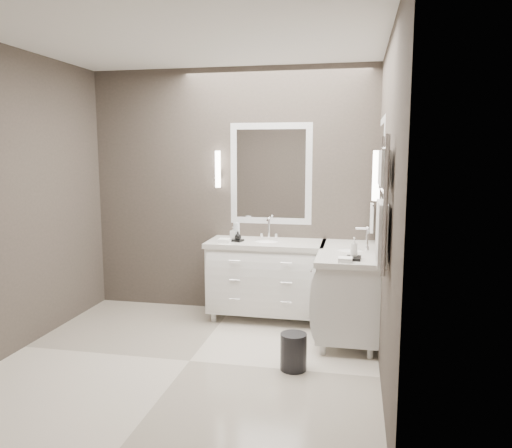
% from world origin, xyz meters
% --- Properties ---
extents(floor, '(3.20, 3.00, 0.01)m').
position_xyz_m(floor, '(0.00, 0.00, -0.01)').
color(floor, white).
rests_on(floor, ground).
extents(ceiling, '(3.20, 3.00, 0.01)m').
position_xyz_m(ceiling, '(0.00, 0.00, 2.71)').
color(ceiling, white).
rests_on(ceiling, wall_back).
extents(wall_back, '(3.20, 0.01, 2.70)m').
position_xyz_m(wall_back, '(0.00, 1.50, 1.35)').
color(wall_back, '#443C36').
rests_on(wall_back, floor).
extents(wall_front, '(3.20, 0.01, 2.70)m').
position_xyz_m(wall_front, '(0.00, -1.50, 1.35)').
color(wall_front, '#443C36').
rests_on(wall_front, floor).
extents(wall_left, '(0.01, 3.00, 2.70)m').
position_xyz_m(wall_left, '(-1.60, 0.00, 1.35)').
color(wall_left, '#443C36').
rests_on(wall_left, floor).
extents(wall_right, '(0.01, 3.00, 2.70)m').
position_xyz_m(wall_right, '(1.60, 0.00, 1.35)').
color(wall_right, '#443C36').
rests_on(wall_right, floor).
extents(vanity_back, '(1.24, 0.59, 0.97)m').
position_xyz_m(vanity_back, '(0.45, 1.23, 0.49)').
color(vanity_back, white).
rests_on(vanity_back, floor).
extents(vanity_right, '(0.59, 1.24, 0.97)m').
position_xyz_m(vanity_right, '(1.33, 0.90, 0.49)').
color(vanity_right, white).
rests_on(vanity_right, floor).
extents(mirror_back, '(0.90, 0.02, 1.10)m').
position_xyz_m(mirror_back, '(0.45, 1.49, 1.55)').
color(mirror_back, white).
rests_on(mirror_back, wall_back).
extents(mirror_right, '(0.02, 0.90, 1.10)m').
position_xyz_m(mirror_right, '(1.59, 0.80, 1.55)').
color(mirror_right, white).
rests_on(mirror_right, wall_right).
extents(sconce_back, '(0.06, 0.06, 0.40)m').
position_xyz_m(sconce_back, '(-0.13, 1.43, 1.59)').
color(sconce_back, white).
rests_on(sconce_back, wall_back).
extents(sconce_right, '(0.06, 0.06, 0.40)m').
position_xyz_m(sconce_right, '(1.53, 0.22, 1.59)').
color(sconce_right, white).
rests_on(sconce_right, wall_right).
extents(towel_bar_corner, '(0.03, 0.22, 0.30)m').
position_xyz_m(towel_bar_corner, '(1.54, 1.36, 1.12)').
color(towel_bar_corner, white).
rests_on(towel_bar_corner, wall_right).
extents(towel_ladder, '(0.06, 0.58, 0.90)m').
position_xyz_m(towel_ladder, '(1.55, -0.40, 1.39)').
color(towel_ladder, white).
rests_on(towel_ladder, wall_right).
extents(waste_bin, '(0.29, 0.29, 0.31)m').
position_xyz_m(waste_bin, '(0.90, 0.01, 0.15)').
color(waste_bin, black).
rests_on(waste_bin, floor).
extents(amenity_tray_back, '(0.17, 0.14, 0.02)m').
position_xyz_m(amenity_tray_back, '(0.14, 1.16, 0.86)').
color(amenity_tray_back, black).
rests_on(amenity_tray_back, vanity_back).
extents(amenity_tray_right, '(0.13, 0.17, 0.02)m').
position_xyz_m(amenity_tray_right, '(1.36, 0.49, 0.86)').
color(amenity_tray_right, black).
rests_on(amenity_tray_right, vanity_right).
extents(water_bottle, '(0.07, 0.07, 0.19)m').
position_xyz_m(water_bottle, '(0.14, 1.18, 0.95)').
color(water_bottle, silver).
rests_on(water_bottle, vanity_back).
extents(soap_bottle_a, '(0.07, 0.08, 0.13)m').
position_xyz_m(soap_bottle_a, '(0.11, 1.18, 0.94)').
color(soap_bottle_a, white).
rests_on(soap_bottle_a, amenity_tray_back).
extents(soap_bottle_b, '(0.08, 0.08, 0.09)m').
position_xyz_m(soap_bottle_b, '(0.17, 1.13, 0.92)').
color(soap_bottle_b, black).
rests_on(soap_bottle_b, amenity_tray_back).
extents(soap_bottle_c, '(0.08, 0.08, 0.17)m').
position_xyz_m(soap_bottle_c, '(1.36, 0.49, 0.96)').
color(soap_bottle_c, white).
rests_on(soap_bottle_c, amenity_tray_right).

